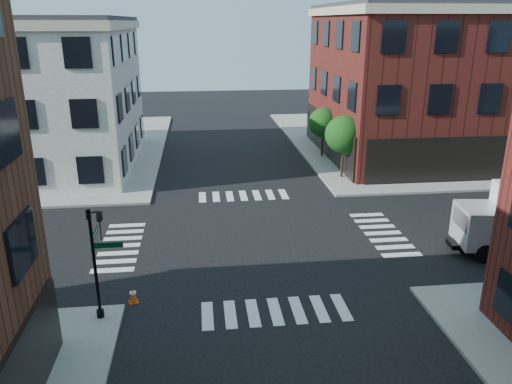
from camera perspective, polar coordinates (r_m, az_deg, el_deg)
The scene contains 7 objects.
ground at distance 26.55m, azimuth -0.07°, elevation -5.43°, with size 120.00×120.00×0.00m, color black.
sidewalk_ne at distance 52.06m, azimuth 20.81°, elevation 5.65°, with size 30.00×30.00×0.15m, color gray.
building_ne at distance 46.56m, azimuth 23.88°, elevation 11.26°, with size 25.00×16.00×12.00m, color #4B1A12.
tree_near at distance 36.38m, azimuth 10.08°, elevation 6.28°, with size 2.69×2.69×4.49m.
tree_far at distance 42.09m, azimuth 7.77°, elevation 7.71°, with size 2.43×2.43×4.07m.
signal_pole at distance 19.56m, azimuth -17.80°, elevation -6.51°, with size 1.29×1.24×4.60m.
traffic_cone at distance 21.45m, azimuth -13.88°, elevation -11.37°, with size 0.48×0.48×0.68m.
Camera 1 is at (-2.75, -24.03, 10.96)m, focal length 35.00 mm.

